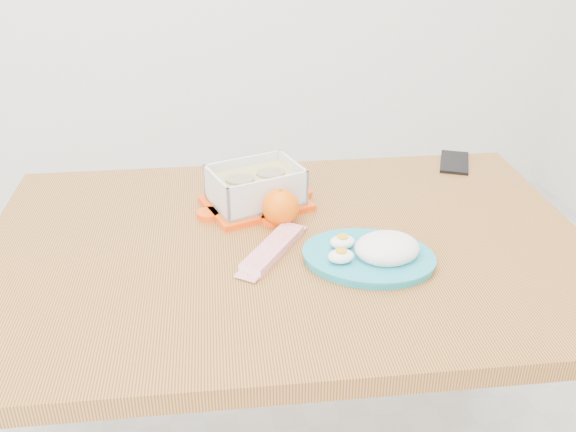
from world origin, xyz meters
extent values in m
cube|color=#AF7231|center=(0.09, 0.18, 0.73)|extent=(1.30, 0.93, 0.04)
cylinder|color=brown|center=(-0.42, 0.58, 0.35)|extent=(0.06, 0.06, 0.71)
cylinder|color=brown|center=(0.67, 0.47, 0.35)|extent=(0.06, 0.06, 0.71)
cube|color=#FF4807|center=(0.05, 0.35, 0.76)|extent=(0.25, 0.22, 0.01)
cube|color=silver|center=(0.05, 0.35, 0.80)|extent=(0.22, 0.18, 0.08)
cube|color=tan|center=(0.05, 0.35, 0.79)|extent=(0.20, 0.17, 0.05)
cylinder|color=tan|center=(0.02, 0.34, 0.81)|extent=(0.08, 0.08, 0.02)
cylinder|color=tan|center=(0.09, 0.36, 0.81)|extent=(0.08, 0.08, 0.02)
sphere|color=#FC4B05|center=(0.09, 0.26, 0.79)|extent=(0.08, 0.08, 0.08)
cylinder|color=teal|center=(0.22, 0.08, 0.76)|extent=(0.33, 0.33, 0.02)
ellipsoid|color=white|center=(0.26, 0.07, 0.79)|extent=(0.16, 0.15, 0.05)
ellipsoid|color=white|center=(0.18, 0.11, 0.78)|extent=(0.06, 0.06, 0.02)
ellipsoid|color=white|center=(0.16, 0.06, 0.78)|extent=(0.06, 0.06, 0.02)
cube|color=red|center=(0.05, 0.15, 0.76)|extent=(0.15, 0.18, 0.02)
cube|color=black|center=(0.59, 0.48, 0.75)|extent=(0.12, 0.16, 0.01)
camera|label=1|loc=(-0.15, -0.91, 1.41)|focal=40.00mm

